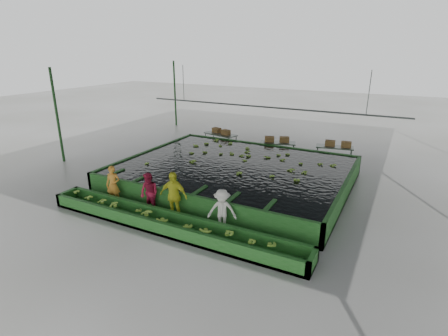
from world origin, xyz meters
The scene contains 21 objects.
ground centered at (0.00, 0.00, 0.00)m, with size 80.00×80.00×0.00m, color gray.
shed_roof centered at (0.00, 0.00, 5.00)m, with size 20.00×22.00×0.04m, color gray.
shed_posts centered at (0.00, 0.00, 2.50)m, with size 20.00×22.00×5.00m, color #1D461D, non-canonical shape.
flotation_tank centered at (0.00, 1.50, 0.45)m, with size 10.00×8.00×0.90m, color #225C20, non-canonical shape.
tank_water centered at (0.00, 1.50, 0.85)m, with size 9.70×7.70×0.00m, color black.
sorting_trough centered at (0.00, -3.60, 0.25)m, with size 10.00×1.00×0.50m, color #225C20, non-canonical shape.
cableway_rail centered at (0.00, 5.00, 3.00)m, with size 0.08×0.08×14.00m, color #59605B.
rail_hanger_left centered at (-5.00, 5.00, 4.00)m, with size 0.04×0.04×2.00m, color #59605B.
rail_hanger_right centered at (5.00, 5.00, 4.00)m, with size 0.04×0.04×2.00m, color #59605B.
worker_a centered at (-3.22, -2.80, 0.78)m, with size 0.57×0.37×1.56m, color orange.
worker_b centered at (-1.42, -2.80, 0.78)m, with size 0.76×0.59×1.57m, color #A21836.
worker_c centered at (-0.32, -2.80, 0.91)m, with size 1.06×0.44×1.81m, color yellow.
worker_d centered at (1.65, -2.80, 0.76)m, with size 0.98×0.56×1.52m, color silver.
packing_table_left centered at (-3.26, 6.26, 0.47)m, with size 2.09×0.83×0.95m, color #59605B, non-canonical shape.
packing_table_mid centered at (0.47, 6.16, 0.44)m, with size 1.95×0.78×0.89m, color #59605B, non-canonical shape.
packing_table_right centered at (3.48, 6.74, 0.44)m, with size 1.94×0.78×0.88m, color #59605B, non-canonical shape.
box_stack_left centered at (-3.26, 6.33, 0.95)m, with size 1.30×0.36×0.28m, color brown, non-canonical shape.
box_stack_mid centered at (0.38, 6.20, 0.89)m, with size 1.35×0.38×0.29m, color brown, non-canonical shape.
box_stack_right centered at (3.62, 6.83, 0.88)m, with size 1.35×0.37×0.29m, color brown, non-canonical shape.
floating_bananas centered at (0.00, 2.30, 0.85)m, with size 8.26×5.63×0.11m, color #7EB035, non-canonical shape.
trough_bananas centered at (0.00, -3.60, 0.40)m, with size 9.10×0.61×0.12m, color #7EB035, non-canonical shape.
Camera 1 is at (6.62, -12.12, 5.91)m, focal length 28.00 mm.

